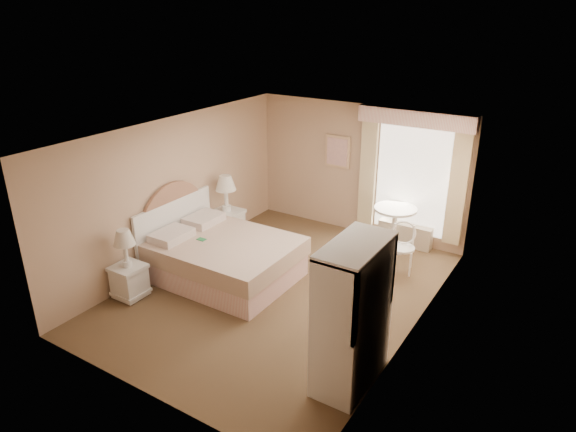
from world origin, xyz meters
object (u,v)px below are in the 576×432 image
Objects in this scene: round_table at (394,222)px; cafe_chair at (403,243)px; nightstand_near at (128,273)px; nightstand_far at (227,217)px; bed at (219,255)px; armoire at (352,326)px.

cafe_chair is (0.42, -0.68, -0.05)m from round_table.
nightstand_far is (-0.00, 2.39, 0.06)m from nightstand_near.
nightstand_far is 1.58× the size of round_table.
nightstand_near is at bearing -152.18° from cafe_chair.
bed is at bearing 59.72° from nightstand_near.
bed is at bearing -159.66° from cafe_chair.
armoire reaches higher than round_table.
bed is at bearing 158.63° from armoire.
nightstand_far is at bearing -154.16° from round_table.
nightstand_near is 2.39m from nightstand_far.
bed is 3.22m from round_table.
nightstand_far is 4.32m from armoire.
nightstand_far is 0.71× the size of armoire.
nightstand_far is 3.25m from cafe_chair.
nightstand_far is at bearing 175.77° from cafe_chair.
armoire reaches higher than bed.
nightstand_far is 3.07m from round_table.
armoire reaches higher than nightstand_near.
cafe_chair is (3.18, 0.66, 0.01)m from nightstand_far.
bed is 2.03× the size of nightstand_near.
nightstand_near is at bearing -90.00° from nightstand_far.
armoire is (0.89, -3.63, 0.21)m from round_table.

